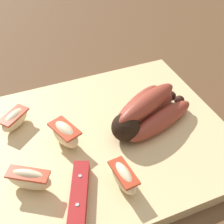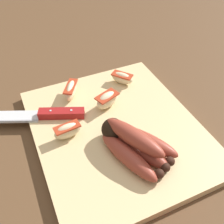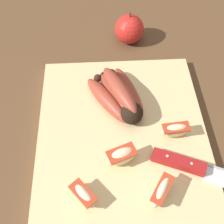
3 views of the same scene
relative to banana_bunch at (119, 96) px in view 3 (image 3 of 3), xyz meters
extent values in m
plane|color=brown|center=(-0.06, 0.01, -0.04)|extent=(6.00, 6.00, 0.00)
cube|color=#DBBC84|center=(-0.07, 0.00, -0.03)|extent=(0.40, 0.34, 0.02)
sphere|color=black|center=(-0.05, -0.02, 0.00)|extent=(0.05, 0.05, 0.05)
ellipsoid|color=brown|center=(0.02, -0.02, -0.01)|extent=(0.14, 0.07, 0.03)
sphere|color=black|center=(0.07, 0.01, -0.01)|extent=(0.02, 0.02, 0.02)
ellipsoid|color=brown|center=(0.01, 0.00, -0.01)|extent=(0.14, 0.09, 0.03)
sphere|color=black|center=(0.07, 0.03, -0.01)|extent=(0.02, 0.02, 0.02)
ellipsoid|color=brown|center=(0.00, 0.03, -0.01)|extent=(0.14, 0.10, 0.03)
sphere|color=black|center=(0.06, 0.04, -0.01)|extent=(0.02, 0.02, 0.02)
ellipsoid|color=brown|center=(0.00, 0.00, 0.02)|extent=(0.14, 0.09, 0.04)
cylinder|color=white|center=(0.02, 0.01, 0.01)|extent=(0.02, 0.02, 0.00)
cube|color=maroon|center=(-0.15, -0.10, -0.01)|extent=(0.06, 0.10, 0.02)
cylinder|color=#B2B2B7|center=(-0.14, -0.08, 0.00)|extent=(0.01, 0.01, 0.00)
cylinder|color=#B2B2B7|center=(-0.16, -0.12, 0.00)|extent=(0.01, 0.01, 0.00)
ellipsoid|color=beige|center=(-0.14, 0.01, 0.00)|extent=(0.05, 0.06, 0.04)
cube|color=#B2381E|center=(-0.14, 0.01, 0.01)|extent=(0.04, 0.06, 0.00)
ellipsoid|color=beige|center=(-0.09, -0.10, -0.01)|extent=(0.03, 0.06, 0.03)
cube|color=#B2381E|center=(-0.09, -0.10, 0.01)|extent=(0.03, 0.05, 0.00)
ellipsoid|color=beige|center=(-0.21, -0.06, 0.00)|extent=(0.06, 0.05, 0.04)
cube|color=#B2381E|center=(-0.21, -0.06, 0.01)|extent=(0.06, 0.05, 0.00)
ellipsoid|color=beige|center=(-0.21, 0.08, -0.01)|extent=(0.06, 0.05, 0.03)
cube|color=#B2381E|center=(-0.21, 0.08, 0.00)|extent=(0.06, 0.05, 0.00)
sphere|color=red|center=(0.22, -0.04, -0.01)|extent=(0.08, 0.08, 0.08)
cylinder|color=#4C3319|center=(0.22, -0.04, 0.04)|extent=(0.00, 0.00, 0.01)
camera|label=1|loc=(-0.20, -0.34, 0.35)|focal=50.34mm
camera|label=2|loc=(0.27, -0.16, 0.38)|focal=41.55mm
camera|label=3|loc=(-0.38, 0.04, 0.48)|focal=46.84mm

